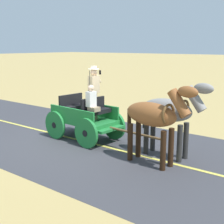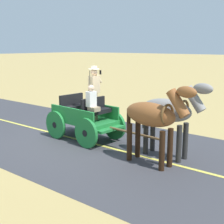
# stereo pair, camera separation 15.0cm
# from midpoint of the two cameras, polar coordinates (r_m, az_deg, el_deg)

# --- Properties ---
(ground_plane) EXTENTS (200.00, 200.00, 0.00)m
(ground_plane) POSITION_cam_midpoint_polar(r_m,az_deg,el_deg) (10.93, -6.15, -4.91)
(ground_plane) COLOR tan
(road_surface) EXTENTS (6.17, 160.00, 0.01)m
(road_surface) POSITION_cam_midpoint_polar(r_m,az_deg,el_deg) (10.93, -6.15, -4.89)
(road_surface) COLOR #38383D
(road_surface) RESTS_ON ground
(road_centre_stripe) EXTENTS (0.12, 160.00, 0.00)m
(road_centre_stripe) POSITION_cam_midpoint_polar(r_m,az_deg,el_deg) (10.93, -6.15, -4.86)
(road_centre_stripe) COLOR #DBCC4C
(road_centre_stripe) RESTS_ON road_surface
(horse_drawn_carriage) EXTENTS (1.57, 4.52, 2.50)m
(horse_drawn_carriage) POSITION_cam_midpoint_polar(r_m,az_deg,el_deg) (10.71, -4.26, -0.71)
(horse_drawn_carriage) COLOR #1E7233
(horse_drawn_carriage) RESTS_ON ground
(horse_near_side) EXTENTS (0.61, 2.13, 2.21)m
(horse_near_side) POSITION_cam_midpoint_polar(r_m,az_deg,el_deg) (9.00, 10.82, -0.02)
(horse_near_side) COLOR gray
(horse_near_side) RESTS_ON ground
(horse_off_side) EXTENTS (0.70, 2.14, 2.21)m
(horse_off_side) POSITION_cam_midpoint_polar(r_m,az_deg,el_deg) (8.36, 7.98, -0.84)
(horse_off_side) COLOR brown
(horse_off_side) RESTS_ON ground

